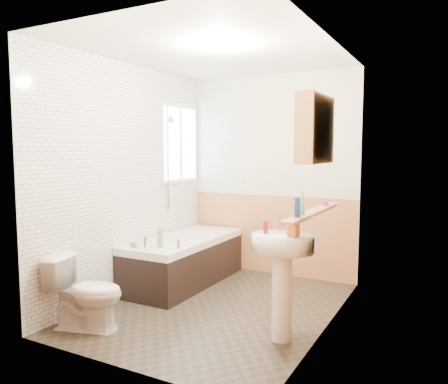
{
  "coord_description": "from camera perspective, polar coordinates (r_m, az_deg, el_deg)",
  "views": [
    {
      "loc": [
        2.07,
        -3.72,
        1.58
      ],
      "look_at": [
        0.0,
        0.15,
        1.15
      ],
      "focal_mm": 35.0,
      "sensor_mm": 36.0,
      "label": 1
    }
  ],
  "objects": [
    {
      "name": "blue_gel",
      "position": [
        4.65,
        -8.35,
        -6.01
      ],
      "size": [
        0.06,
        0.04,
        0.2
      ],
      "primitive_type": "cube",
      "rotation": [
        0.0,
        0.0,
        0.17
      ],
      "color": "#59C647",
      "rests_on": "bathtub"
    },
    {
      "name": "tile_return_back",
      "position": [
        5.82,
        -0.57,
        7.27
      ],
      "size": [
        0.75,
        0.01,
        1.5
      ],
      "primitive_type": "cube",
      "color": "white",
      "rests_on": "wall_back"
    },
    {
      "name": "wainscot_front",
      "position": [
        3.3,
        -13.08,
        -13.66
      ],
      "size": [
        2.2,
        0.01,
        1.0
      ],
      "primitive_type": "cube",
      "color": "tan",
      "rests_on": "wall_front"
    },
    {
      "name": "clear_bottle",
      "position": [
        3.6,
        5.47,
        -4.58
      ],
      "size": [
        0.05,
        0.05,
        0.11
      ],
      "primitive_type": "cylinder",
      "rotation": [
        0.0,
        0.0,
        0.23
      ],
      "color": "maroon",
      "rests_on": "sink"
    },
    {
      "name": "tile_cladding_left",
      "position": [
        4.89,
        -12.18,
        1.6
      ],
      "size": [
        0.01,
        2.8,
        2.5
      ],
      "primitive_type": "cube",
      "color": "white",
      "rests_on": "wall_left"
    },
    {
      "name": "sink",
      "position": [
        3.66,
        7.63,
        -9.44
      ],
      "size": [
        0.52,
        0.42,
        1.0
      ],
      "rotation": [
        0.0,
        0.0,
        0.25
      ],
      "color": "white",
      "rests_on": "floor"
    },
    {
      "name": "cream_jar",
      "position": [
        4.75,
        -11.68,
        -6.76
      ],
      "size": [
        0.08,
        0.08,
        0.05
      ],
      "primitive_type": "cylinder",
      "rotation": [
        0.0,
        0.0,
        0.11
      ],
      "color": "#388447",
      "rests_on": "bathtub"
    },
    {
      "name": "toilet",
      "position": [
        4.12,
        -17.55,
        -12.42
      ],
      "size": [
        0.74,
        0.54,
        0.65
      ],
      "primitive_type": "imported",
      "rotation": [
        0.0,
        0.0,
        1.86
      ],
      "color": "white",
      "rests_on": "floor"
    },
    {
      "name": "wall_front",
      "position": [
        3.12,
        -13.65,
        -0.62
      ],
      "size": [
        2.2,
        0.02,
        2.5
      ],
      "primitive_type": "cube",
      "color": "beige",
      "rests_on": "ground"
    },
    {
      "name": "wainscot_right",
      "position": [
        3.99,
        13.08,
        -10.24
      ],
      "size": [
        0.01,
        2.8,
        1.0
      ],
      "primitive_type": "cube",
      "color": "tan",
      "rests_on": "wall_right"
    },
    {
      "name": "wainscot_back",
      "position": [
        5.61,
        5.99,
        -5.53
      ],
      "size": [
        2.2,
        0.01,
        1.0
      ],
      "primitive_type": "cube",
      "color": "tan",
      "rests_on": "wall_back"
    },
    {
      "name": "wall_back",
      "position": [
        5.54,
        6.16,
        2.15
      ],
      "size": [
        2.2,
        0.02,
        2.5
      ],
      "primitive_type": "cube",
      "color": "beige",
      "rests_on": "ground"
    },
    {
      "name": "black_jar",
      "position": [
        4.01,
        13.08,
        -1.44
      ],
      "size": [
        0.07,
        0.07,
        0.04
      ],
      "primitive_type": "cylinder",
      "rotation": [
        0.0,
        0.0,
        -0.27
      ],
      "color": "purple",
      "rests_on": "pine_shelf"
    },
    {
      "name": "floor",
      "position": [
        4.54,
        -0.92,
        -14.78
      ],
      "size": [
        2.8,
        2.8,
        0.0
      ],
      "primitive_type": "plane",
      "color": "#29241D",
      "rests_on": "ground"
    },
    {
      "name": "medicine_cabinet",
      "position": [
        3.73,
        11.79,
        8.04
      ],
      "size": [
        0.16,
        0.63,
        0.57
      ],
      "color": "tan",
      "rests_on": "wall_right"
    },
    {
      "name": "shower_riser",
      "position": [
        5.36,
        -7.28,
        5.81
      ],
      "size": [
        0.11,
        0.09,
        1.3
      ],
      "color": "silver",
      "rests_on": "wall_left"
    },
    {
      "name": "window",
      "position": [
        5.62,
        -5.76,
        6.28
      ],
      "size": [
        0.03,
        0.79,
        0.99
      ],
      "color": "white",
      "rests_on": "wall_left"
    },
    {
      "name": "orange_bottle",
      "position": [
        4.6,
        -6.0,
        -6.76
      ],
      "size": [
        0.04,
        0.04,
        0.1
      ],
      "primitive_type": "cylinder",
      "rotation": [
        0.0,
        0.0,
        -0.23
      ],
      "color": "purple",
      "rests_on": "bathtub"
    },
    {
      "name": "wall_right",
      "position": [
        3.85,
        13.64,
        0.53
      ],
      "size": [
        0.02,
        2.8,
        2.5
      ],
      "primitive_type": "cube",
      "color": "beige",
      "rests_on": "ground"
    },
    {
      "name": "soap_bottle",
      "position": [
        3.5,
        9.05,
        -5.2
      ],
      "size": [
        0.11,
        0.18,
        0.08
      ],
      "primitive_type": "imported",
      "rotation": [
        0.0,
        0.0,
        -0.17
      ],
      "color": "orange",
      "rests_on": "sink"
    },
    {
      "name": "bathtub",
      "position": [
        5.24,
        -5.23,
        -8.73
      ],
      "size": [
        0.7,
        1.65,
        0.69
      ],
      "color": "black",
      "rests_on": "floor"
    },
    {
      "name": "pine_shelf",
      "position": [
        3.65,
        11.52,
        -2.62
      ],
      "size": [
        0.1,
        1.28,
        0.03
      ],
      "primitive_type": "cube",
      "color": "tan",
      "rests_on": "wall_right"
    },
    {
      "name": "foam_can",
      "position": [
        3.27,
        9.56,
        -1.97
      ],
      "size": [
        0.06,
        0.06,
        0.15
      ],
      "primitive_type": "cylinder",
      "rotation": [
        0.0,
        0.0,
        0.25
      ],
      "color": "navy",
      "rests_on": "pine_shelf"
    },
    {
      "name": "ceiling",
      "position": [
        4.35,
        -0.98,
        17.8
      ],
      "size": [
        2.8,
        2.8,
        0.0
      ],
      "primitive_type": "plane",
      "rotation": [
        3.14,
        0.0,
        0.0
      ],
      "color": "white",
      "rests_on": "ground"
    },
    {
      "name": "green_bottle",
      "position": [
        3.38,
        10.21,
        -1.24
      ],
      "size": [
        0.04,
        0.04,
        0.21
      ],
      "primitive_type": "cone",
      "rotation": [
        0.0,
        0.0,
        -0.08
      ],
      "color": "#388447",
      "rests_on": "pine_shelf"
    },
    {
      "name": "wall_left",
      "position": [
        4.9,
        -12.37,
        1.61
      ],
      "size": [
        0.02,
        2.8,
        2.5
      ],
      "primitive_type": "cube",
      "color": "beige",
      "rests_on": "ground"
    }
  ]
}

